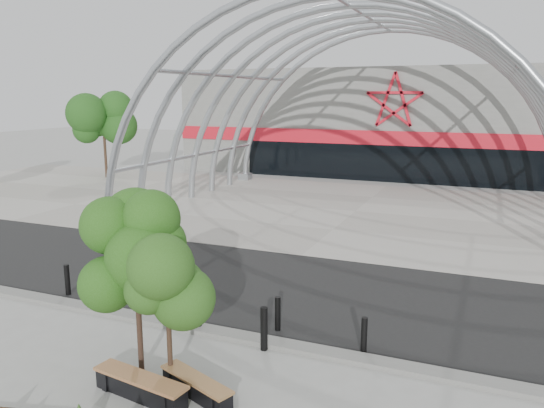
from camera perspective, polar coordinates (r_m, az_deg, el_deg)
ground at (r=14.39m, az=-6.28°, el=-13.21°), size 140.00×140.00×0.00m
road at (r=17.29m, az=-0.64°, el=-8.75°), size 140.00×7.00×0.02m
forecourt at (r=28.30m, az=8.96°, el=-0.79°), size 60.00×17.00×0.04m
kerb at (r=14.17m, az=-6.78°, el=-13.37°), size 60.00×0.50×0.12m
arena_building at (r=45.35m, az=14.58°, el=8.66°), size 34.00×15.24×8.00m
vault_canopy at (r=28.30m, az=8.96°, el=-0.80°), size 20.80×15.80×20.36m
street_tree_0 at (r=11.70m, az=-14.50°, el=-4.81°), size 1.70×1.70×3.89m
street_tree_1 at (r=11.22m, az=-11.25°, el=-8.00°), size 1.36×1.36×3.21m
bench_0 at (r=11.67m, az=-13.96°, el=-18.56°), size 2.25×0.80×0.46m
bench_1 at (r=11.52m, az=-8.14°, el=-18.92°), size 1.92×1.07×0.40m
bollard_0 at (r=17.52m, az=-21.15°, el=-7.63°), size 0.16×0.16×0.98m
bollard_1 at (r=14.19m, az=-7.92°, el=-11.55°), size 0.15×0.15×0.94m
bollard_2 at (r=13.03m, az=-0.87°, el=-13.27°), size 0.17×0.17×1.09m
bollard_3 at (r=14.03m, az=0.62°, el=-11.74°), size 0.15×0.15×0.93m
bollard_4 at (r=13.08m, az=9.87°, el=-13.77°), size 0.15×0.15×0.91m
bg_tree_0 at (r=41.04m, az=-17.73°, el=9.12°), size 3.00×3.00×6.45m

